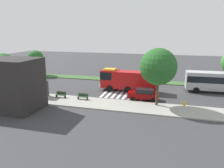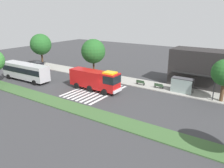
{
  "view_description": "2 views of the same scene",
  "coord_description": "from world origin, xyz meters",
  "px_view_note": "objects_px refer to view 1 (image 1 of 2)",
  "views": [
    {
      "loc": [
        -9.85,
        36.69,
        10.3
      ],
      "look_at": [
        0.09,
        0.95,
        1.19
      ],
      "focal_mm": 35.62,
      "sensor_mm": 36.0,
      "label": 1
    },
    {
      "loc": [
        20.37,
        -28.29,
        12.86
      ],
      "look_at": [
        0.09,
        1.82,
        1.23
      ],
      "focal_mm": 35.31,
      "sensor_mm": 36.0,
      "label": 2
    }
  ],
  "objects_px": {
    "parked_car_mid": "(144,94)",
    "fire_hydrant": "(185,104)",
    "street_lamp": "(12,72)",
    "bus_stop_shelter": "(38,85)",
    "bench_near_shelter": "(61,94)",
    "fire_truck": "(126,79)",
    "sidewalk_tree_west": "(158,67)",
    "transit_bus": "(221,81)",
    "bench_west_of_shelter": "(83,96)",
    "sidewalk_tree_east": "(4,66)",
    "median_tree_west": "(36,58)"
  },
  "relations": [
    {
      "from": "bus_stop_shelter",
      "to": "fire_hydrant",
      "type": "relative_size",
      "value": 5.0
    },
    {
      "from": "fire_truck",
      "to": "bus_stop_shelter",
      "type": "height_order",
      "value": "fire_truck"
    },
    {
      "from": "parked_car_mid",
      "to": "bench_west_of_shelter",
      "type": "distance_m",
      "value": 9.08
    },
    {
      "from": "bench_near_shelter",
      "to": "median_tree_west",
      "type": "height_order",
      "value": "median_tree_west"
    },
    {
      "from": "street_lamp",
      "to": "bench_near_shelter",
      "type": "bearing_deg",
      "value": 175.4
    },
    {
      "from": "bench_near_shelter",
      "to": "fire_hydrant",
      "type": "xyz_separation_m",
      "value": [
        -18.18,
        -0.83,
        -0.1
      ]
    },
    {
      "from": "parked_car_mid",
      "to": "fire_hydrant",
      "type": "xyz_separation_m",
      "value": [
        -5.83,
        1.7,
        -0.39
      ]
    },
    {
      "from": "parked_car_mid",
      "to": "sidewalk_tree_west",
      "type": "relative_size",
      "value": 0.59
    },
    {
      "from": "transit_bus",
      "to": "bench_near_shelter",
      "type": "height_order",
      "value": "transit_bus"
    },
    {
      "from": "street_lamp",
      "to": "fire_truck",
      "type": "bearing_deg",
      "value": -161.17
    },
    {
      "from": "fire_hydrant",
      "to": "parked_car_mid",
      "type": "bearing_deg",
      "value": -16.29
    },
    {
      "from": "bus_stop_shelter",
      "to": "fire_hydrant",
      "type": "bearing_deg",
      "value": -177.91
    },
    {
      "from": "street_lamp",
      "to": "fire_hydrant",
      "type": "xyz_separation_m",
      "value": [
        -27.27,
        -0.1,
        -3.11
      ]
    },
    {
      "from": "bench_near_shelter",
      "to": "street_lamp",
      "type": "xyz_separation_m",
      "value": [
        9.09,
        -0.73,
        3.01
      ]
    },
    {
      "from": "parked_car_mid",
      "to": "sidewalk_tree_west",
      "type": "distance_m",
      "value": 5.53
    },
    {
      "from": "bench_near_shelter",
      "to": "sidewalk_tree_east",
      "type": "relative_size",
      "value": 0.25
    },
    {
      "from": "bench_near_shelter",
      "to": "sidewalk_tree_east",
      "type": "height_order",
      "value": "sidewalk_tree_east"
    },
    {
      "from": "fire_truck",
      "to": "bench_west_of_shelter",
      "type": "distance_m",
      "value": 8.68
    },
    {
      "from": "street_lamp",
      "to": "fire_hydrant",
      "type": "relative_size",
      "value": 8.31
    },
    {
      "from": "sidewalk_tree_east",
      "to": "median_tree_west",
      "type": "relative_size",
      "value": 1.15
    },
    {
      "from": "median_tree_west",
      "to": "street_lamp",
      "type": "bearing_deg",
      "value": 109.7
    },
    {
      "from": "bus_stop_shelter",
      "to": "bench_near_shelter",
      "type": "relative_size",
      "value": 2.19
    },
    {
      "from": "transit_bus",
      "to": "bench_west_of_shelter",
      "type": "distance_m",
      "value": 22.88
    },
    {
      "from": "street_lamp",
      "to": "sidewalk_tree_west",
      "type": "distance_m",
      "value": 23.63
    },
    {
      "from": "fire_truck",
      "to": "bench_west_of_shelter",
      "type": "bearing_deg",
      "value": 52.68
    },
    {
      "from": "transit_bus",
      "to": "fire_hydrant",
      "type": "bearing_deg",
      "value": -125.7
    },
    {
      "from": "fire_truck",
      "to": "sidewalk_tree_west",
      "type": "height_order",
      "value": "sidewalk_tree_west"
    },
    {
      "from": "bench_near_shelter",
      "to": "fire_truck",
      "type": "bearing_deg",
      "value": -142.15
    },
    {
      "from": "parked_car_mid",
      "to": "street_lamp",
      "type": "distance_m",
      "value": 21.69
    },
    {
      "from": "parked_car_mid",
      "to": "median_tree_west",
      "type": "xyz_separation_m",
      "value": [
        26.42,
        -12.1,
        3.01
      ]
    },
    {
      "from": "transit_bus",
      "to": "bench_near_shelter",
      "type": "relative_size",
      "value": 7.08
    },
    {
      "from": "parked_car_mid",
      "to": "street_lamp",
      "type": "xyz_separation_m",
      "value": [
        21.44,
        1.8,
        2.72
      ]
    },
    {
      "from": "fire_truck",
      "to": "parked_car_mid",
      "type": "height_order",
      "value": "fire_truck"
    },
    {
      "from": "bench_west_of_shelter",
      "to": "median_tree_west",
      "type": "distance_m",
      "value": 23.21
    },
    {
      "from": "transit_bus",
      "to": "bench_near_shelter",
      "type": "distance_m",
      "value": 26.19
    },
    {
      "from": "bench_west_of_shelter",
      "to": "sidewalk_tree_west",
      "type": "relative_size",
      "value": 0.2
    },
    {
      "from": "fire_truck",
      "to": "sidewalk_tree_east",
      "type": "height_order",
      "value": "sidewalk_tree_east"
    },
    {
      "from": "bench_west_of_shelter",
      "to": "median_tree_west",
      "type": "relative_size",
      "value": 0.28
    },
    {
      "from": "fire_truck",
      "to": "parked_car_mid",
      "type": "distance_m",
      "value": 5.7
    },
    {
      "from": "street_lamp",
      "to": "sidewalk_tree_east",
      "type": "bearing_deg",
      "value": 19.28
    },
    {
      "from": "fire_truck",
      "to": "bus_stop_shelter",
      "type": "xyz_separation_m",
      "value": [
        12.79,
        6.81,
        -0.14
      ]
    },
    {
      "from": "bench_near_shelter",
      "to": "fire_hydrant",
      "type": "relative_size",
      "value": 2.29
    },
    {
      "from": "street_lamp",
      "to": "bus_stop_shelter",
      "type": "bearing_deg",
      "value": 172.08
    },
    {
      "from": "fire_hydrant",
      "to": "bench_near_shelter",
      "type": "bearing_deg",
      "value": 2.62
    },
    {
      "from": "bench_west_of_shelter",
      "to": "street_lamp",
      "type": "xyz_separation_m",
      "value": [
        12.73,
        -0.73,
        3.01
      ]
    },
    {
      "from": "fire_truck",
      "to": "median_tree_west",
      "type": "height_order",
      "value": "median_tree_west"
    },
    {
      "from": "sidewalk_tree_east",
      "to": "sidewalk_tree_west",
      "type": "bearing_deg",
      "value": 180.0
    },
    {
      "from": "bench_west_of_shelter",
      "to": "street_lamp",
      "type": "bearing_deg",
      "value": -3.29
    },
    {
      "from": "transit_bus",
      "to": "sidewalk_tree_west",
      "type": "bearing_deg",
      "value": -137.61
    },
    {
      "from": "fire_truck",
      "to": "sidewalk_tree_west",
      "type": "bearing_deg",
      "value": 130.81
    }
  ]
}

